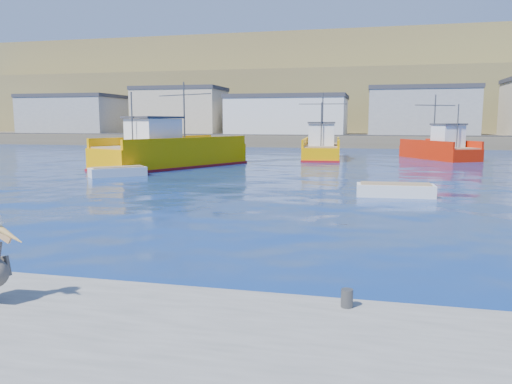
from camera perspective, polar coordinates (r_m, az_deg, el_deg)
ground at (r=12.36m, az=-3.04°, el=-8.50°), size 260.00×260.00×0.00m
dock_bollards at (r=8.90m, az=-5.55°, el=-10.77°), size 36.20×0.20×0.30m
far_shore at (r=120.74m, az=11.88°, el=10.43°), size 200.00×81.00×24.00m
trawler_yellow_a at (r=39.67m, az=-9.79°, el=4.45°), size 9.55×13.55×6.73m
trawler_yellow_b at (r=48.41m, az=7.51°, el=4.92°), size 4.64×10.04×6.33m
boat_orange at (r=50.63m, az=20.34°, el=4.71°), size 6.96×8.99×6.11m
skiff_left at (r=33.74m, az=-15.52°, el=2.17°), size 3.45×3.37×0.78m
skiff_mid at (r=24.57m, az=15.62°, el=0.08°), size 3.63×1.42×0.78m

